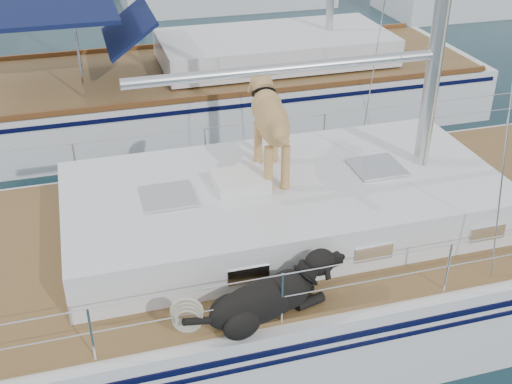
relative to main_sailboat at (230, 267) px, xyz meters
name	(u,v)px	position (x,y,z in m)	size (l,w,h in m)	color
ground	(223,311)	(-0.10, 0.00, -0.69)	(120.00, 120.00, 0.00)	black
main_sailboat	(230,267)	(0.00, 0.00, 0.00)	(12.00, 4.00, 14.01)	white
neighbor_sailboat	(226,89)	(1.47, 6.25, -0.06)	(11.00, 3.50, 13.30)	white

